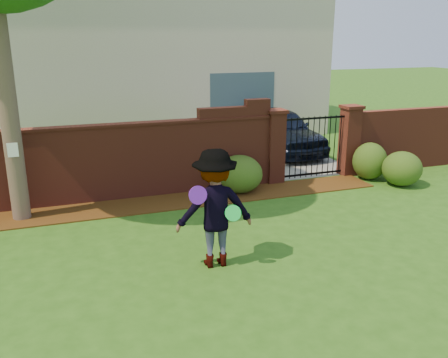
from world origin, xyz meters
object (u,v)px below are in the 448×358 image
object	(u,v)px
frisbee_purple	(198,195)
man	(215,209)
frisbee_green	(233,213)
car	(282,131)

from	to	relation	value
frisbee_purple	man	bearing A→B (deg)	31.36
frisbee_purple	frisbee_green	xyz separation A→B (m)	(0.55, -0.06, -0.34)
man	frisbee_green	xyz separation A→B (m)	(0.21, -0.26, 0.00)
car	man	world-z (taller)	man
car	man	xyz separation A→B (m)	(-4.50, -6.74, 0.26)
frisbee_green	man	bearing A→B (deg)	128.32
frisbee_purple	frisbee_green	world-z (taller)	frisbee_purple
frisbee_purple	frisbee_green	bearing A→B (deg)	-5.80
car	frisbee_green	bearing A→B (deg)	-123.75
frisbee_purple	frisbee_green	size ratio (longest dim) A/B	1.11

